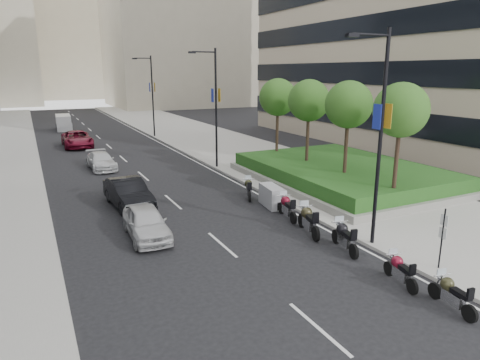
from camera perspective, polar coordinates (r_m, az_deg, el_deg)
ground at (r=16.45m, az=8.34°, el=-12.48°), size 160.00×160.00×0.00m
sidewalk_right at (r=46.06m, az=-3.65°, el=5.21°), size 10.00×100.00×0.15m
lane_edge at (r=44.33m, az=-10.00°, el=4.57°), size 0.12×100.00×0.01m
lane_centre at (r=43.19m, az=-16.63°, el=3.93°), size 0.12×100.00×0.01m
building_cream_right at (r=97.48m, az=-8.48°, el=20.48°), size 28.00×24.00×36.00m
building_cream_centre at (r=132.89m, az=-22.93°, el=18.32°), size 30.00×24.00×38.00m
planter at (r=29.59m, az=13.39°, el=0.22°), size 10.00×14.00×0.40m
hedge at (r=29.45m, az=13.46°, el=1.35°), size 9.40×13.40×0.80m
tree_0 at (r=23.42m, az=20.66°, el=8.66°), size 2.80×2.80×6.30m
tree_1 at (r=26.31m, az=14.27°, el=9.67°), size 2.80×2.80×6.30m
tree_2 at (r=29.46m, az=9.17°, el=10.38°), size 2.80×2.80×6.30m
tree_3 at (r=32.80m, az=5.07°, el=10.89°), size 2.80×2.80×6.30m
lamp_post_0 at (r=18.28m, az=17.95°, el=6.39°), size 2.34×0.45×9.00m
lamp_post_1 at (r=32.62m, az=-3.48°, el=10.27°), size 2.34×0.45×9.00m
lamp_post_2 at (r=49.67m, az=-11.78°, el=11.40°), size 2.34×0.45×9.00m
parking_sign at (r=17.67m, az=25.37°, el=-6.69°), size 0.06×0.32×2.50m
motorcycle_0 at (r=15.52m, az=26.37°, el=-13.45°), size 0.67×2.00×1.00m
motorcycle_1 at (r=16.49m, az=20.56°, el=-11.21°), size 0.70×1.94×0.98m
motorcycle_2 at (r=18.64m, az=13.75°, el=-7.38°), size 0.83×2.25×1.13m
motorcycle_3 at (r=20.15m, az=9.10°, el=-5.35°), size 0.90×2.40×1.21m
motorcycle_4 at (r=22.07m, az=6.29°, el=-3.63°), size 0.75×2.24×1.12m
motorcycle_5 at (r=23.88m, az=4.22°, el=-2.20°), size 1.04×2.06×1.18m
motorcycle_6 at (r=25.48m, az=1.16°, el=-1.15°), size 1.01×2.00×1.06m
car_a at (r=19.93m, az=-12.41°, el=-5.53°), size 1.85×4.26×1.43m
car_b at (r=24.48m, az=-14.67°, el=-1.73°), size 2.04×4.92×1.58m
car_c at (r=34.65m, az=-18.03°, el=2.43°), size 1.95×4.47×1.28m
car_d at (r=45.64m, az=-20.89°, el=5.13°), size 2.65×5.74×1.60m
delivery_van at (r=59.59m, az=-22.45°, el=7.03°), size 1.90×4.57×1.89m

